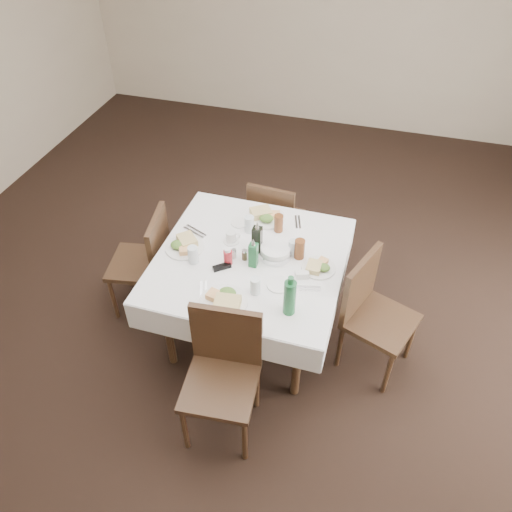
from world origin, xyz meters
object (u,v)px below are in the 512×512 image
at_px(oil_cruet_dark, 257,239).
at_px(chair_east, 371,308).
at_px(dining_table, 250,266).
at_px(chair_south, 223,366).
at_px(water_w, 193,255).
at_px(oil_cruet_green, 253,254).
at_px(water_s, 255,286).
at_px(water_e, 293,248).
at_px(bread_basket, 275,252).
at_px(chair_north, 274,218).
at_px(coffee_mug, 231,237).
at_px(water_n, 249,224).
at_px(ketchup_bottle, 228,257).
at_px(green_bottle, 290,297).
at_px(chair_west, 148,257).

bearing_deg(oil_cruet_dark, chair_east, -6.58).
height_order(dining_table, chair_south, chair_south).
relative_size(water_w, oil_cruet_green, 0.55).
bearing_deg(water_s, water_e, 71.08).
relative_size(water_s, bread_basket, 0.53).
distance_m(chair_north, oil_cruet_dark, 0.84).
bearing_deg(water_w, coffee_mug, 56.85).
distance_m(water_n, ketchup_bottle, 0.38).
bearing_deg(green_bottle, oil_cruet_green, 133.88).
bearing_deg(coffee_mug, water_e, -1.23).
height_order(water_e, oil_cruet_green, oil_cruet_green).
xyz_separation_m(water_w, coffee_mug, (0.18, 0.28, -0.03)).
relative_size(water_n, water_e, 1.10).
bearing_deg(dining_table, ketchup_bottle, -142.80).
bearing_deg(water_w, water_s, -18.39).
bearing_deg(dining_table, water_e, 23.40).
xyz_separation_m(chair_north, chair_east, (0.91, -0.84, 0.04)).
height_order(water_s, oil_cruet_green, oil_cruet_green).
bearing_deg(chair_east, oil_cruet_green, -176.42).
bearing_deg(water_s, coffee_mug, 124.73).
bearing_deg(chair_north, green_bottle, -71.61).
bearing_deg(coffee_mug, green_bottle, -44.39).
bearing_deg(coffee_mug, oil_cruet_green, -41.60).
height_order(ketchup_bottle, green_bottle, green_bottle).
bearing_deg(water_w, ketchup_bottle, 12.74).
xyz_separation_m(water_w, oil_cruet_dark, (0.39, 0.23, 0.05)).
height_order(water_w, bread_basket, water_w).
height_order(chair_west, bread_basket, chair_west).
height_order(chair_east, water_w, chair_east).
relative_size(water_e, green_bottle, 0.40).
height_order(water_n, water_s, water_n).
height_order(bread_basket, oil_cruet_green, oil_cruet_green).
distance_m(chair_west, water_n, 0.84).
bearing_deg(water_e, oil_cruet_green, -141.12).
xyz_separation_m(oil_cruet_dark, green_bottle, (0.35, -0.49, 0.02)).
relative_size(water_s, green_bottle, 0.41).
relative_size(chair_west, green_bottle, 3.05).
height_order(chair_north, chair_south, chair_south).
xyz_separation_m(chair_east, oil_cruet_dark, (-0.85, 0.10, 0.35)).
bearing_deg(green_bottle, water_w, 160.41).
distance_m(chair_west, green_bottle, 1.35).
distance_m(dining_table, bread_basket, 0.21).
bearing_deg(coffee_mug, chair_south, -75.41).
xyz_separation_m(water_e, coffee_mug, (-0.45, 0.01, -0.02)).
bearing_deg(dining_table, green_bottle, -47.81).
distance_m(chair_east, oil_cruet_green, 0.90).
height_order(chair_west, water_n, chair_west).
xyz_separation_m(chair_east, oil_cruet_green, (-0.83, -0.05, 0.34)).
bearing_deg(chair_north, water_w, -108.23).
height_order(chair_west, coffee_mug, chair_west).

